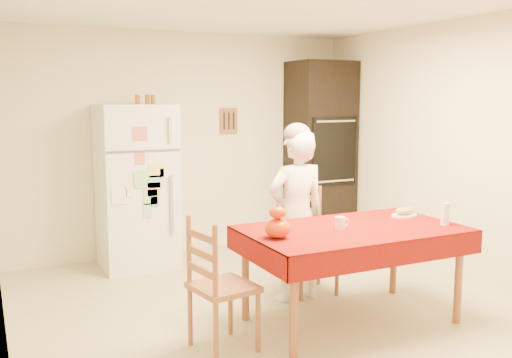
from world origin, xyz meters
TOP-DOWN VIEW (x-y plane):
  - floor at (0.00, 0.00)m, footprint 4.50×4.50m
  - room_shell at (0.00, 0.00)m, footprint 4.02×4.52m
  - refrigerator at (-0.65, 1.88)m, footprint 0.75×0.74m
  - oven_cabinet at (1.63, 1.93)m, footprint 0.70×0.62m
  - dining_table at (0.48, -0.38)m, footprint 1.70×1.00m
  - chair_far at (0.55, 0.41)m, footprint 0.44×0.42m
  - chair_left at (-0.68, -0.41)m, footprint 0.46×0.48m
  - seated_woman at (0.34, 0.26)m, footprint 0.55×0.37m
  - coffee_mug at (0.35, -0.39)m, footprint 0.08×0.08m
  - pumpkin_lower at (-0.20, -0.42)m, footprint 0.19×0.19m
  - pumpkin_upper at (-0.20, -0.42)m, footprint 0.12×0.12m
  - wine_glass at (1.20, -0.61)m, footprint 0.07×0.07m
  - bread_plate at (1.13, -0.22)m, footprint 0.24×0.24m
  - bread_loaf at (1.13, -0.22)m, footprint 0.18×0.10m
  - spice_jar_left at (-0.60, 1.93)m, footprint 0.05×0.05m
  - spice_jar_mid at (-0.49, 1.93)m, footprint 0.05×0.05m
  - spice_jar_right at (-0.44, 1.93)m, footprint 0.05×0.05m

SIDE VIEW (x-z plane):
  - floor at x=0.00m, z-range 0.00..0.00m
  - chair_far at x=0.55m, z-range 0.03..0.98m
  - chair_left at x=-0.68m, z-range 0.03..0.98m
  - dining_table at x=0.48m, z-range 0.31..1.07m
  - seated_woman at x=0.34m, z-range 0.00..1.50m
  - bread_plate at x=1.13m, z-range 0.76..0.78m
  - bread_loaf at x=1.13m, z-range 0.78..0.84m
  - coffee_mug at x=0.35m, z-range 0.76..0.86m
  - pumpkin_lower at x=-0.20m, z-range 0.76..0.90m
  - wine_glass at x=1.20m, z-range 0.76..0.94m
  - refrigerator at x=-0.65m, z-range 0.00..1.70m
  - pumpkin_upper at x=-0.20m, z-range 0.90..1.00m
  - oven_cabinet at x=1.63m, z-range 0.00..2.20m
  - room_shell at x=0.00m, z-range 0.37..2.88m
  - spice_jar_left at x=-0.60m, z-range 1.70..1.80m
  - spice_jar_mid at x=-0.49m, z-range 1.70..1.80m
  - spice_jar_right at x=-0.44m, z-range 1.70..1.80m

